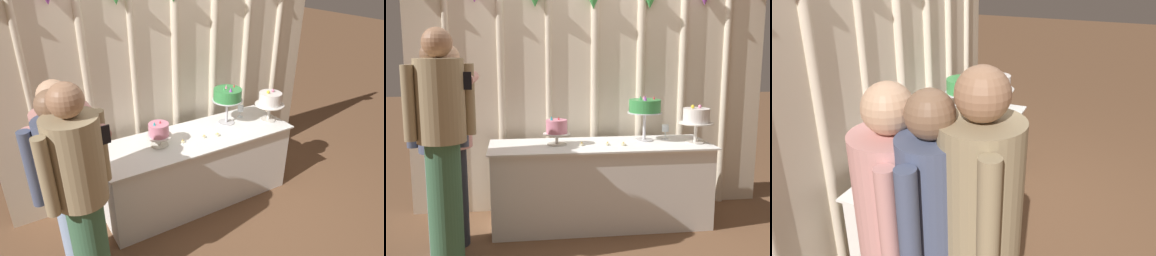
% 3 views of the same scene
% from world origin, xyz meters
% --- Properties ---
extents(ground_plane, '(24.00, 24.00, 0.00)m').
position_xyz_m(ground_plane, '(0.00, 0.00, 0.00)').
color(ground_plane, brown).
extents(draped_curtain, '(3.53, 0.15, 2.46)m').
position_xyz_m(draped_curtain, '(0.03, 0.58, 1.26)').
color(draped_curtain, beige).
rests_on(draped_curtain, ground_plane).
extents(cake_table, '(1.99, 0.67, 0.75)m').
position_xyz_m(cake_table, '(0.00, 0.10, 0.38)').
color(cake_table, white).
rests_on(cake_table, ground_plane).
extents(cake_display_leftmost, '(0.24, 0.24, 0.26)m').
position_xyz_m(cake_display_leftmost, '(-0.39, 0.12, 0.90)').
color(cake_display_leftmost, silver).
rests_on(cake_display_leftmost, cake_table).
extents(cake_display_center, '(0.32, 0.32, 0.43)m').
position_xyz_m(cake_display_center, '(0.43, 0.20, 1.06)').
color(cake_display_center, silver).
rests_on(cake_display_center, cake_table).
extents(cake_display_rightmost, '(0.31, 0.31, 0.35)m').
position_xyz_m(cake_display_rightmost, '(0.86, 0.02, 0.99)').
color(cake_display_rightmost, silver).
rests_on(cake_display_rightmost, cake_table).
extents(wine_glass, '(0.06, 0.06, 0.14)m').
position_xyz_m(wine_glass, '(0.65, 0.25, 0.85)').
color(wine_glass, silver).
rests_on(wine_glass, cake_table).
extents(tealight_far_left, '(0.04, 0.04, 0.03)m').
position_xyz_m(tealight_far_left, '(-0.18, 0.05, 0.76)').
color(tealight_far_left, beige).
rests_on(tealight_far_left, cake_table).
extents(tealight_near_left, '(0.04, 0.04, 0.03)m').
position_xyz_m(tealight_near_left, '(0.05, 0.03, 0.76)').
color(tealight_near_left, beige).
rests_on(tealight_near_left, cake_table).
extents(tealight_near_right, '(0.05, 0.05, 0.03)m').
position_xyz_m(tealight_near_right, '(0.19, -0.00, 0.76)').
color(tealight_near_right, beige).
rests_on(tealight_near_right, cake_table).
extents(guest_girl_blue_dress, '(0.49, 0.67, 1.64)m').
position_xyz_m(guest_girl_blue_dress, '(-1.28, -0.19, 0.90)').
color(guest_girl_blue_dress, '#282D38').
rests_on(guest_girl_blue_dress, ground_plane).
extents(guest_man_pink_jacket, '(0.46, 0.46, 1.75)m').
position_xyz_m(guest_man_pink_jacket, '(-1.27, -0.59, 0.96)').
color(guest_man_pink_jacket, '#3D6B4C').
rests_on(guest_man_pink_jacket, ground_plane).
extents(guest_man_dark_suit, '(0.45, 0.30, 1.65)m').
position_xyz_m(guest_man_dark_suit, '(-1.33, -0.40, 0.92)').
color(guest_man_dark_suit, '#93ADD6').
rests_on(guest_man_dark_suit, ground_plane).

